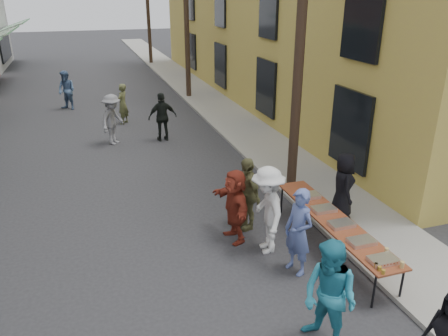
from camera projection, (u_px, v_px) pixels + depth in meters
ground at (160, 279)px, 8.50m from camera, size 120.00×120.00×0.00m
sidewalk at (202, 96)px, 23.13m from camera, size 2.20×60.00×0.10m
utility_pole_near at (301, 22)px, 10.69m from camera, size 0.26×0.26×9.00m
utility_pole_mid at (186, 6)px, 21.24m from camera, size 0.26×0.26×9.00m
utility_pole_far at (147, 1)px, 31.80m from camera, size 0.26×0.26×9.00m
serving_table at (333, 221)px, 9.22m from camera, size 0.70×4.00×0.75m
catering_tray_sausage at (383, 260)px, 7.73m from camera, size 0.50×0.33×0.08m
catering_tray_foil_b at (362, 241)px, 8.31m from camera, size 0.50×0.33×0.08m
catering_tray_buns at (341, 224)px, 8.92m from camera, size 0.50×0.33×0.08m
catering_tray_foil_d at (324, 209)px, 9.54m from camera, size 0.50×0.33×0.08m
catering_tray_buns_end at (308, 196)px, 10.15m from camera, size 0.50×0.33×0.08m
condiment_jar_a at (383, 272)px, 7.41m from camera, size 0.07×0.07×0.08m
condiment_jar_b at (380, 269)px, 7.49m from camera, size 0.07×0.07×0.08m
condiment_jar_c at (376, 265)px, 7.58m from camera, size 0.07×0.07×0.08m
cup_stack at (402, 265)px, 7.56m from camera, size 0.08×0.08×0.12m
guest_front_b at (299, 232)px, 8.43m from camera, size 0.61×0.75×1.78m
guest_front_c at (330, 297)px, 6.57m from camera, size 0.98×1.10×1.87m
guest_front_d at (267, 210)px, 9.11m from camera, size 0.88×1.33×1.92m
guest_front_e at (247, 193)px, 10.07m from camera, size 0.57×1.08×1.75m
guest_queue_back at (235, 206)px, 9.58m from camera, size 0.62×1.59×1.68m
server at (343, 186)px, 10.35m from camera, size 0.75×0.93×1.64m
passerby_left at (113, 120)px, 15.70m from camera, size 1.25×1.35×1.83m
passerby_mid at (163, 117)px, 16.06m from camera, size 1.08×0.50×1.80m
passerby_right at (123, 104)px, 18.16m from camera, size 0.67×0.73×1.68m
passerby_far at (67, 90)px, 20.33m from camera, size 1.11×1.10×1.80m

